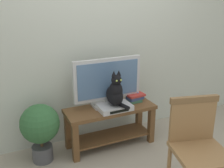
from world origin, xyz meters
name	(u,v)px	position (x,y,z in m)	size (l,w,h in m)	color
ground_plane	(132,164)	(0.00, 0.00, 0.00)	(12.00, 12.00, 0.00)	gray
back_wall	(100,31)	(0.00, 0.89, 1.40)	(7.00, 0.12, 2.80)	#B7BCB2
tv_stand	(110,120)	(-0.05, 0.48, 0.35)	(1.12, 0.41, 0.52)	brown
tv	(108,81)	(-0.05, 0.55, 0.84)	(0.87, 0.20, 0.60)	#B7B7BC
media_box	(115,107)	(-0.03, 0.40, 0.55)	(0.40, 0.27, 0.06)	#BCBCC1
cat	(115,92)	(-0.03, 0.38, 0.75)	(0.19, 0.35, 0.44)	black
wooden_chair	(197,141)	(0.31, -0.65, 0.57)	(0.57, 0.57, 0.96)	olive
book_stack	(135,97)	(0.32, 0.52, 0.58)	(0.24, 0.17, 0.11)	#38664C
potted_plant	(40,127)	(-0.90, 0.50, 0.43)	(0.44, 0.44, 0.69)	#47474C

